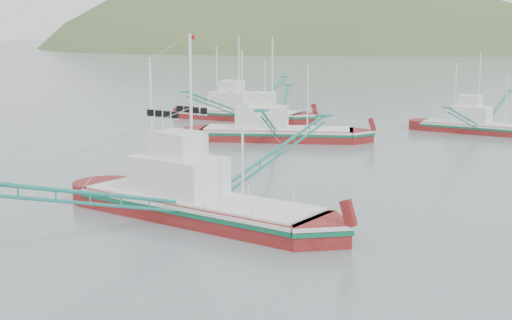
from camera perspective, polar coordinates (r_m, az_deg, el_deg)
The scene contains 6 objects.
ground at distance 38.16m, azimuth -4.59°, elevation -6.13°, with size 1200.00×1200.00×0.00m, color slate.
main_boat at distance 41.34m, azimuth -4.84°, elevation -2.47°, with size 15.94×28.26×11.46m.
bg_boat_left at distance 70.60m, azimuth 1.61°, elevation 3.35°, with size 15.36×25.90×11.00m.
bg_boat_far at distance 79.49m, azimuth 17.43°, elevation 2.97°, with size 12.65×22.68×9.18m.
bg_boat_extra at distance 87.09m, azimuth -1.21°, elevation 4.27°, with size 15.34×27.10×11.00m.
headland_left at distance 438.85m, azimuth 3.19°, elevation 8.90°, with size 448.00×308.00×210.00m, color #43592E.
Camera 1 is at (21.10, -29.91, 10.79)m, focal length 50.00 mm.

